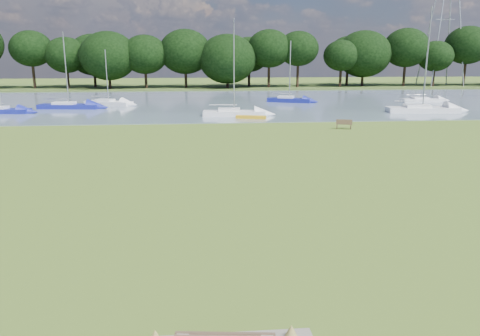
{
  "coord_description": "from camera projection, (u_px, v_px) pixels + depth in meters",
  "views": [
    {
      "loc": [
        -0.44,
        -22.08,
        6.42
      ],
      "look_at": [
        1.4,
        -2.0,
        1.49
      ],
      "focal_mm": 35.0,
      "sensor_mm": 36.0,
      "label": 1
    }
  ],
  "objects": [
    {
      "name": "river",
      "position": [
        200.0,
        103.0,
        63.55
      ],
      "size": [
        220.0,
        40.0,
        0.1
      ],
      "primitive_type": "cube",
      "color": "slate",
      "rests_on": "ground"
    },
    {
      "name": "ground",
      "position": [
        208.0,
        189.0,
        22.92
      ],
      "size": [
        220.0,
        220.0,
        0.0
      ],
      "primitive_type": "plane",
      "color": "olive"
    },
    {
      "name": "sailboat_2",
      "position": [
        422.0,
        99.0,
        63.84
      ],
      "size": [
        5.99,
        1.95,
        6.72
      ],
      "rotation": [
        0.0,
        0.0,
        0.05
      ],
      "color": "white",
      "rests_on": "river"
    },
    {
      "name": "sailboat_5",
      "position": [
        289.0,
        98.0,
        63.34
      ],
      "size": [
        6.05,
        3.92,
        8.07
      ],
      "rotation": [
        0.0,
        0.0,
        -0.42
      ],
      "color": "navy",
      "rests_on": "river"
    },
    {
      "name": "far_bank",
      "position": [
        199.0,
        87.0,
        92.57
      ],
      "size": [
        220.0,
        20.0,
        0.4
      ],
      "primitive_type": "cube",
      "color": "#4C6626",
      "rests_on": "ground"
    },
    {
      "name": "sailboat_3",
      "position": [
        422.0,
        107.0,
        52.45
      ],
      "size": [
        8.01,
        2.96,
        11.37
      ],
      "rotation": [
        0.0,
        0.0,
        -0.1
      ],
      "color": "white",
      "rests_on": "river"
    },
    {
      "name": "riverbank_bench",
      "position": [
        344.0,
        124.0,
        41.05
      ],
      "size": [
        1.44,
        0.72,
        0.85
      ],
      "rotation": [
        0.0,
        0.0,
        -0.23
      ],
      "color": "brown",
      "rests_on": "ground"
    },
    {
      "name": "sailboat_7",
      "position": [
        68.0,
        105.0,
        55.94
      ],
      "size": [
        7.31,
        2.9,
        8.89
      ],
      "rotation": [
        0.0,
        0.0,
        -0.13
      ],
      "color": "navy",
      "rests_on": "river"
    },
    {
      "name": "tree_line",
      "position": [
        243.0,
        51.0,
        87.8
      ],
      "size": [
        159.5,
        9.64,
        11.67
      ],
      "color": "black",
      "rests_on": "far_bank"
    },
    {
      "name": "kayak",
      "position": [
        251.0,
        117.0,
        47.33
      ],
      "size": [
        3.14,
        1.56,
        0.31
      ],
      "primitive_type": "cube",
      "rotation": [
        0.0,
        0.0,
        -0.29
      ],
      "color": "gold",
      "rests_on": "river"
    },
    {
      "name": "sailboat_8",
      "position": [
        108.0,
        102.0,
        59.9
      ],
      "size": [
        6.45,
        4.23,
        6.9
      ],
      "rotation": [
        0.0,
        0.0,
        -0.43
      ],
      "color": "white",
      "rests_on": "river"
    },
    {
      "name": "sailboat_1",
      "position": [
        1.0,
        109.0,
        51.53
      ],
      "size": [
        6.33,
        2.6,
        7.99
      ],
      "rotation": [
        0.0,
        0.0,
        -0.15
      ],
      "color": "navy",
      "rests_on": "river"
    },
    {
      "name": "sailboat_6",
      "position": [
        233.0,
        111.0,
        49.37
      ],
      "size": [
        6.66,
        2.35,
        9.91
      ],
      "rotation": [
        0.0,
        0.0,
        -0.08
      ],
      "color": "white",
      "rests_on": "river"
    }
  ]
}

